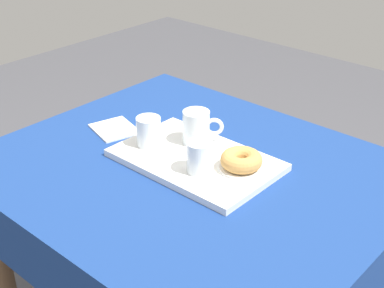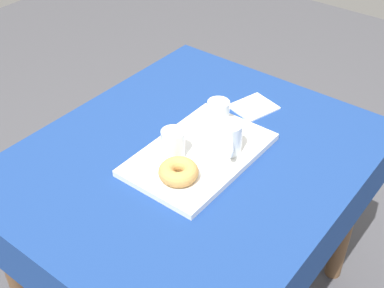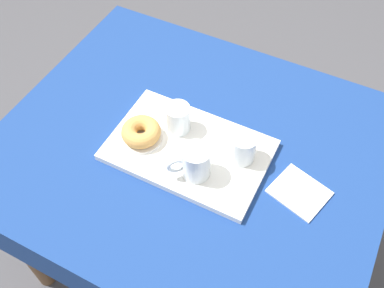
% 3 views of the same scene
% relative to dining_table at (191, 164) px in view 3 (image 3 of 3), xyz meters
% --- Properties ---
extents(ground_plane, '(6.00, 6.00, 0.00)m').
position_rel_dining_table_xyz_m(ground_plane, '(0.00, 0.00, -0.64)').
color(ground_plane, '#47474C').
extents(dining_table, '(1.11, 0.93, 0.74)m').
position_rel_dining_table_xyz_m(dining_table, '(0.00, 0.00, 0.00)').
color(dining_table, navy).
rests_on(dining_table, ground).
extents(serving_tray, '(0.45, 0.29, 0.02)m').
position_rel_dining_table_xyz_m(serving_tray, '(0.01, -0.03, 0.11)').
color(serving_tray, white).
rests_on(serving_tray, dining_table).
extents(tea_mug_left, '(0.10, 0.10, 0.10)m').
position_rel_dining_table_xyz_m(tea_mug_left, '(0.06, -0.09, 0.16)').
color(tea_mug_left, white).
rests_on(tea_mug_left, serving_tray).
extents(water_glass_near, '(0.07, 0.07, 0.09)m').
position_rel_dining_table_xyz_m(water_glass_near, '(-0.05, 0.03, 0.16)').
color(water_glass_near, white).
rests_on(water_glass_near, serving_tray).
extents(water_glass_far, '(0.07, 0.07, 0.09)m').
position_rel_dining_table_xyz_m(water_glass_far, '(0.15, 0.01, 0.16)').
color(water_glass_far, white).
rests_on(water_glass_far, serving_tray).
extents(donut_plate_left, '(0.12, 0.12, 0.01)m').
position_rel_dining_table_xyz_m(donut_plate_left, '(-0.13, -0.06, 0.12)').
color(donut_plate_left, white).
rests_on(donut_plate_left, serving_tray).
extents(sugar_donut_left, '(0.11, 0.11, 0.04)m').
position_rel_dining_table_xyz_m(sugar_donut_left, '(-0.13, -0.06, 0.15)').
color(sugar_donut_left, tan).
rests_on(sugar_donut_left, donut_plate_left).
extents(paper_napkin, '(0.17, 0.15, 0.01)m').
position_rel_dining_table_xyz_m(paper_napkin, '(0.33, -0.01, 0.10)').
color(paper_napkin, white).
rests_on(paper_napkin, dining_table).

